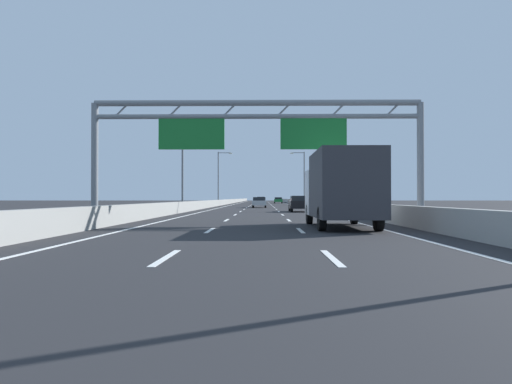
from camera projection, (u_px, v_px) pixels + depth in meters
The scene contains 50 objects.
ground_plane at pixel (261, 204), 98.33m from camera, with size 260.00×260.00×0.00m, color #262628.
lane_dash_left_1 at pixel (166, 258), 10.86m from camera, with size 0.16×3.00×0.01m, color white.
lane_dash_left_2 at pixel (210, 230), 19.86m from camera, with size 0.16×3.00×0.01m, color white.
lane_dash_left_3 at pixel (226, 220), 28.86m from camera, with size 0.16×3.00×0.01m, color white.
lane_dash_left_4 at pixel (235, 215), 37.86m from camera, with size 0.16×3.00×0.01m, color white.
lane_dash_left_5 at pixel (240, 211), 46.86m from camera, with size 0.16×3.00×0.01m, color white.
lane_dash_left_6 at pixel (244, 209), 55.86m from camera, with size 0.16×3.00×0.01m, color white.
lane_dash_left_7 at pixel (247, 208), 64.86m from camera, with size 0.16×3.00×0.01m, color white.
lane_dash_left_8 at pixel (249, 206), 73.85m from camera, with size 0.16×3.00×0.01m, color white.
lane_dash_left_9 at pixel (250, 205), 82.85m from camera, with size 0.16×3.00×0.01m, color white.
lane_dash_left_10 at pixel (251, 205), 91.85m from camera, with size 0.16×3.00×0.01m, color white.
lane_dash_left_11 at pixel (252, 204), 100.85m from camera, with size 0.16×3.00×0.01m, color white.
lane_dash_left_12 at pixel (253, 204), 109.85m from camera, with size 0.16×3.00×0.01m, color white.
lane_dash_left_13 at pixel (254, 203), 118.85m from camera, with size 0.16×3.00×0.01m, color white.
lane_dash_left_14 at pixel (255, 203), 127.85m from camera, with size 0.16×3.00×0.01m, color white.
lane_dash_left_15 at pixel (255, 202), 136.84m from camera, with size 0.16×3.00×0.01m, color white.
lane_dash_left_16 at pixel (256, 202), 145.84m from camera, with size 0.16×3.00×0.01m, color white.
lane_dash_left_17 at pixel (256, 202), 154.84m from camera, with size 0.16×3.00×0.01m, color white.
lane_dash_right_1 at pixel (332, 258), 10.82m from camera, with size 0.16×3.00×0.01m, color white.
lane_dash_right_2 at pixel (300, 230), 19.81m from camera, with size 0.16×3.00×0.01m, color white.
lane_dash_right_3 at pixel (289, 220), 28.81m from camera, with size 0.16×3.00×0.01m, color white.
lane_dash_right_4 at pixel (283, 215), 37.81m from camera, with size 0.16×3.00×0.01m, color white.
lane_dash_right_5 at pixel (279, 212), 46.81m from camera, with size 0.16×3.00×0.01m, color white.
lane_dash_right_6 at pixel (276, 209), 55.81m from camera, with size 0.16×3.00×0.01m, color white.
lane_dash_right_7 at pixel (274, 208), 64.81m from camera, with size 0.16×3.00×0.01m, color white.
lane_dash_right_8 at pixel (273, 206), 73.81m from camera, with size 0.16×3.00×0.01m, color white.
lane_dash_right_9 at pixel (272, 205), 82.80m from camera, with size 0.16×3.00×0.01m, color white.
lane_dash_right_10 at pixel (271, 205), 91.80m from camera, with size 0.16×3.00×0.01m, color white.
lane_dash_right_11 at pixel (270, 204), 100.80m from camera, with size 0.16×3.00×0.01m, color white.
lane_dash_right_12 at pixel (270, 204), 109.80m from camera, with size 0.16×3.00×0.01m, color white.
lane_dash_right_13 at pixel (269, 203), 118.80m from camera, with size 0.16×3.00×0.01m, color white.
lane_dash_right_14 at pixel (269, 203), 127.80m from camera, with size 0.16×3.00×0.01m, color white.
lane_dash_right_15 at pixel (268, 202), 136.80m from camera, with size 0.16×3.00×0.01m, color white.
lane_dash_right_16 at pixel (268, 202), 145.79m from camera, with size 0.16×3.00×0.01m, color white.
lane_dash_right_17 at pixel (268, 202), 154.79m from camera, with size 0.16×3.00×0.01m, color white.
edge_line_left at pixel (231, 205), 86.40m from camera, with size 0.16×176.00×0.01m, color white.
edge_line_right at pixel (291, 205), 86.26m from camera, with size 0.16×176.00×0.01m, color white.
barrier_left at pixel (230, 201), 108.43m from camera, with size 0.45×220.00×0.95m.
barrier_right at pixel (293, 201), 108.23m from camera, with size 0.45×220.00×0.95m.
sign_gantry at pixel (256, 129), 25.74m from camera, with size 17.15×0.36×6.36m.
streetlamp_left_mid at pixel (185, 157), 49.74m from camera, with size 2.58×0.28×9.50m.
streetlamp_right_mid at pixel (335, 156), 49.53m from camera, with size 2.58×0.28×9.50m.
streetlamp_left_far at pixel (220, 175), 89.52m from camera, with size 2.58×0.28×9.50m.
streetlamp_right_far at pixel (303, 175), 89.31m from camera, with size 2.58×0.28×9.50m.
black_car at pixel (299, 203), 46.23m from camera, with size 1.84×4.42×1.48m.
silver_car at pixel (259, 202), 65.33m from camera, with size 1.82×4.28×1.37m.
red_car at pixel (261, 200), 116.10m from camera, with size 1.87×4.23×1.51m.
green_car at pixel (278, 200), 115.67m from camera, with size 1.88×4.11×1.39m.
white_car at pixel (262, 200), 124.02m from camera, with size 1.87×4.64×1.46m.
box_truck at pixel (341, 187), 21.71m from camera, with size 2.49×7.54×3.22m.
Camera 1 is at (0.31, 1.65, 1.31)m, focal length 35.09 mm.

